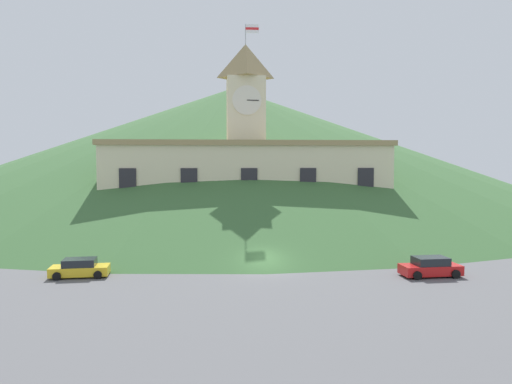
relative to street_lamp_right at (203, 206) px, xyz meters
name	(u,v)px	position (x,y,z in m)	size (l,w,h in m)	color
ground_plane	(265,270)	(5.10, -14.63, -3.71)	(160.00, 160.00, 0.00)	#565659
civic_building	(246,181)	(5.10, 7.47, 2.44)	(33.69, 12.01, 25.00)	beige
banner_fence	(251,232)	(5.10, -1.21, -2.67)	(29.79, 0.12, 2.08)	red
hillside_backdrop	(232,146)	(5.10, 47.19, 7.77)	(126.85, 126.85, 22.95)	#386033
street_lamp_right	(203,206)	(0.00, 0.00, 0.00)	(1.26, 0.36, 5.12)	black
street_lamp_far_left	(300,206)	(10.48, 0.00, -0.06)	(1.26, 0.36, 5.03)	black
car_blue_van	(378,239)	(16.97, -6.63, -2.74)	(5.28, 2.81, 2.10)	#284C99
car_red_sedan	(430,267)	(17.20, -17.91, -3.04)	(4.50, 2.33, 1.45)	red
car_silver_hatch	(184,251)	(-1.52, -9.46, -3.02)	(4.02, 2.25, 1.50)	#B7B7BC
car_yellow_coupe	(80,268)	(-8.84, -15.76, -3.08)	(4.31, 2.35, 1.35)	yellow
pedestrian	(237,239)	(3.39, -4.79, -2.80)	(0.47, 0.47, 1.66)	olive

